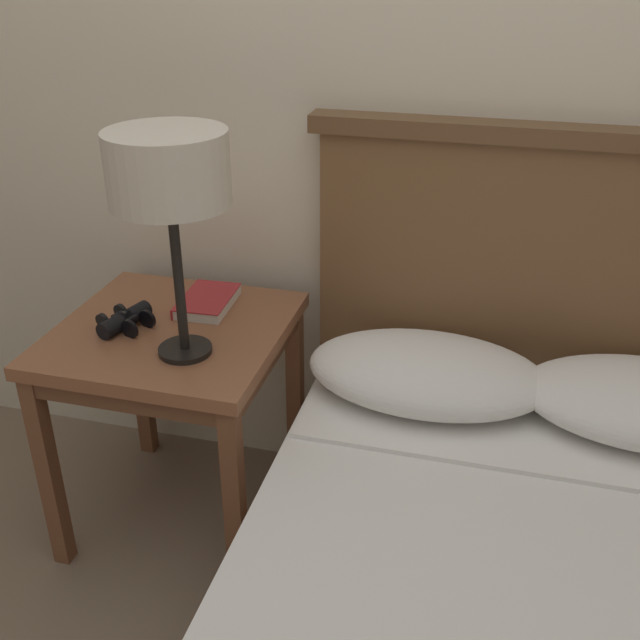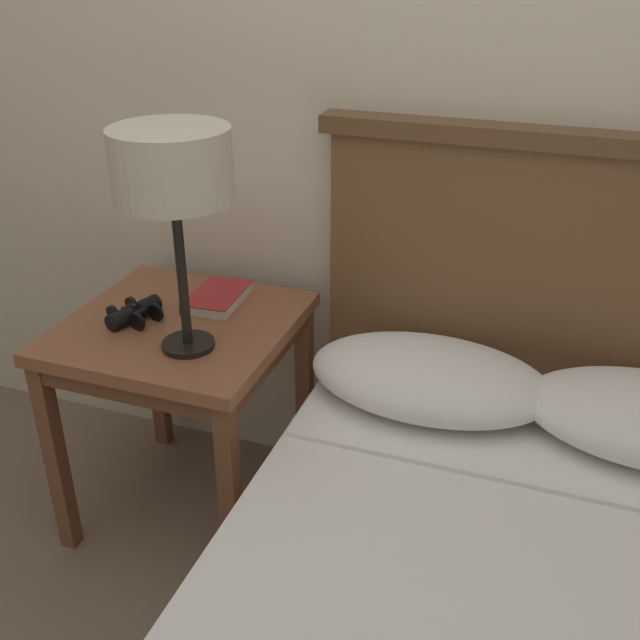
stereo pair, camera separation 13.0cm
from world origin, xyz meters
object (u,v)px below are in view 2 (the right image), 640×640
table_lamp (172,171)px  binoculars_pair (134,312)px  nightstand (181,349)px  book_on_nightstand (217,297)px

table_lamp → binoculars_pair: (-0.20, 0.08, -0.42)m
nightstand → table_lamp: 0.54m
nightstand → table_lamp: bearing=-50.7°
table_lamp → binoculars_pair: bearing=158.4°
nightstand → table_lamp: table_lamp is taller
nightstand → book_on_nightstand: book_on_nightstand is taller
nightstand → binoculars_pair: size_ratio=3.77×
book_on_nightstand → binoculars_pair: 0.23m
book_on_nightstand → binoculars_pair: (-0.15, -0.17, 0.01)m
nightstand → binoculars_pair: bearing=-163.6°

